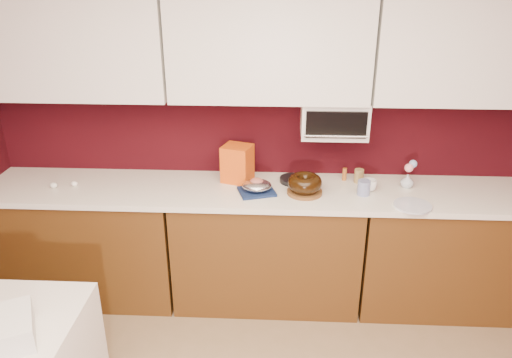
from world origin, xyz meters
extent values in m
cube|color=#32060C|center=(0.00, 2.25, 1.25)|extent=(4.00, 0.02, 2.50)
cube|color=#533110|center=(-1.33, 1.94, 0.43)|extent=(1.31, 0.58, 0.86)
cube|color=#533110|center=(0.00, 1.94, 0.43)|extent=(1.31, 0.58, 0.86)
cube|color=#533110|center=(1.33, 1.94, 0.43)|extent=(1.31, 0.58, 0.86)
cube|color=silver|center=(0.00, 1.94, 0.88)|extent=(4.00, 0.62, 0.04)
cube|color=white|center=(-1.33, 2.08, 1.85)|extent=(1.31, 0.33, 0.70)
cube|color=white|center=(0.00, 2.08, 1.85)|extent=(1.31, 0.33, 0.70)
cube|color=white|center=(1.33, 2.08, 1.85)|extent=(1.31, 0.33, 0.70)
cube|color=white|center=(0.45, 2.10, 1.38)|extent=(0.45, 0.30, 0.25)
cube|color=black|center=(0.45, 1.94, 1.38)|extent=(0.40, 0.02, 0.18)
cylinder|color=silver|center=(0.45, 1.93, 1.30)|extent=(0.42, 0.02, 0.02)
cylinder|color=brown|center=(0.26, 1.88, 0.91)|extent=(0.26, 0.26, 0.02)
torus|color=black|center=(0.26, 1.88, 0.98)|extent=(0.28, 0.28, 0.10)
cube|color=#14244D|center=(-0.07, 1.88, 0.91)|extent=(0.29, 0.26, 0.02)
ellipsoid|color=silver|center=(-0.07, 1.88, 0.96)|extent=(0.26, 0.24, 0.08)
ellipsoid|color=#B66253|center=(-0.07, 1.88, 0.98)|extent=(0.12, 0.11, 0.06)
cube|color=red|center=(-0.22, 2.08, 1.03)|extent=(0.24, 0.23, 0.27)
cylinder|color=black|center=(0.18, 2.08, 0.92)|extent=(0.23, 0.23, 0.03)
imported|color=white|center=(0.71, 1.96, 0.95)|extent=(0.12, 0.12, 0.10)
cylinder|color=navy|center=(0.66, 1.89, 0.95)|extent=(0.11, 0.11, 0.10)
imported|color=silver|center=(0.98, 2.02, 0.95)|extent=(0.08, 0.08, 0.11)
sphere|color=pink|center=(0.98, 2.02, 1.05)|extent=(0.06, 0.06, 0.06)
sphere|color=#88A2DA|center=(1.01, 2.04, 1.07)|extent=(0.06, 0.06, 0.06)
cylinder|color=silver|center=(0.95, 1.72, 0.91)|extent=(0.27, 0.27, 0.01)
cylinder|color=#9C511C|center=(0.55, 2.13, 0.95)|extent=(0.04, 0.04, 0.09)
cylinder|color=olive|center=(0.65, 2.09, 0.95)|extent=(0.08, 0.08, 0.10)
ellipsoid|color=silver|center=(-1.50, 1.88, 0.92)|extent=(0.07, 0.06, 0.04)
ellipsoid|color=white|center=(-1.37, 1.92, 0.92)|extent=(0.06, 0.05, 0.04)
camera|label=1|loc=(0.08, -1.22, 2.36)|focal=35.00mm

